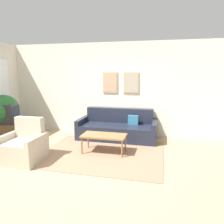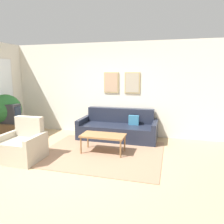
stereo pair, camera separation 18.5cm
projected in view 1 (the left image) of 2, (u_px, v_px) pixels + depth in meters
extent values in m
plane|color=tan|center=(72.00, 165.00, 4.41)|extent=(16.00, 16.00, 0.00)
cube|color=#937056|center=(102.00, 153.00, 5.05)|extent=(2.77, 2.28, 0.01)
cube|color=silver|center=(104.00, 89.00, 6.51)|extent=(8.00, 0.06, 2.70)
cube|color=tan|center=(110.00, 83.00, 6.38)|extent=(0.44, 0.03, 0.60)
cube|color=tan|center=(110.00, 83.00, 6.37)|extent=(0.38, 0.01, 0.54)
cube|color=tan|center=(131.00, 83.00, 6.24)|extent=(0.44, 0.03, 0.60)
cube|color=#A89E89|center=(131.00, 83.00, 6.23)|extent=(0.38, 0.01, 0.54)
cube|color=#1E2333|center=(117.00, 132.00, 6.10)|extent=(1.93, 0.90, 0.41)
cube|color=#1E2333|center=(120.00, 115.00, 6.36)|extent=(1.93, 0.20, 0.41)
cube|color=#1E2333|center=(82.00, 127.00, 6.32)|extent=(0.12, 0.90, 0.55)
cube|color=#1E2333|center=(154.00, 132.00, 5.85)|extent=(0.12, 0.90, 0.55)
cube|color=teal|center=(133.00, 120.00, 6.04)|extent=(0.28, 0.10, 0.28)
cube|color=olive|center=(104.00, 136.00, 5.02)|extent=(1.01, 0.51, 0.04)
cylinder|color=olive|center=(82.00, 146.00, 4.96)|extent=(0.04, 0.04, 0.39)
cylinder|color=olive|center=(122.00, 149.00, 4.74)|extent=(0.04, 0.04, 0.39)
cylinder|color=olive|center=(88.00, 140.00, 5.37)|extent=(0.04, 0.04, 0.39)
cylinder|color=olive|center=(125.00, 143.00, 5.16)|extent=(0.04, 0.04, 0.39)
cube|color=brown|center=(9.00, 133.00, 5.79)|extent=(0.74, 0.51, 0.51)
cube|color=#2D2D33|center=(7.00, 114.00, 5.70)|extent=(0.55, 0.28, 0.51)
cube|color=#192333|center=(17.00, 115.00, 5.64)|extent=(0.01, 0.23, 0.40)
cube|color=#B2A893|center=(23.00, 151.00, 4.55)|extent=(0.63, 0.76, 0.45)
cube|color=#B2A893|center=(30.00, 127.00, 4.76)|extent=(0.63, 0.16, 0.44)
cube|color=#B2A893|center=(8.00, 147.00, 4.62)|extent=(0.09, 0.76, 0.57)
cube|color=#B2A893|center=(38.00, 150.00, 4.46)|extent=(0.09, 0.76, 0.57)
cylinder|color=#935638|center=(6.00, 136.00, 6.01)|extent=(0.23, 0.23, 0.24)
cylinder|color=#51381E|center=(5.00, 127.00, 5.97)|extent=(0.04, 0.04, 0.25)
sphere|color=#28662D|center=(3.00, 110.00, 5.88)|extent=(0.83, 0.83, 0.83)
cylinder|color=slate|center=(13.00, 133.00, 6.47)|extent=(0.31, 0.31, 0.17)
cylinder|color=#51381E|center=(13.00, 128.00, 6.45)|extent=(0.04, 0.04, 0.12)
sphere|color=#1E5628|center=(12.00, 121.00, 6.41)|extent=(0.39, 0.39, 0.39)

